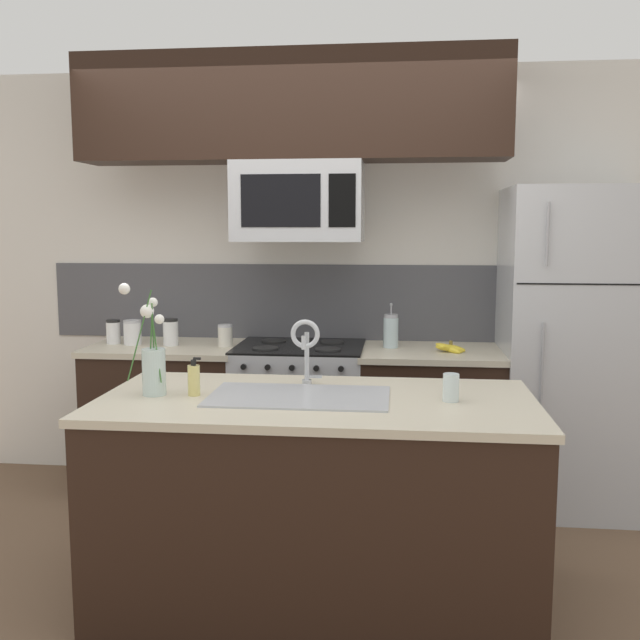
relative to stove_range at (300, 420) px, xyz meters
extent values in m
plane|color=brown|center=(0.00, -0.90, -0.46)|extent=(10.00, 10.00, 0.00)
cube|color=silver|center=(0.30, 0.38, 0.84)|extent=(5.20, 0.10, 2.60)
cube|color=#4C4C51|center=(0.00, 0.32, 0.69)|extent=(3.34, 0.01, 0.48)
cube|color=black|center=(-0.82, 0.00, -0.02)|extent=(0.89, 0.62, 0.88)
cube|color=beige|center=(-0.82, 0.00, 0.43)|extent=(0.92, 0.65, 0.03)
cube|color=black|center=(0.78, 0.00, -0.02)|extent=(0.80, 0.62, 0.88)
cube|color=beige|center=(0.78, 0.00, 0.43)|extent=(0.83, 0.65, 0.03)
cube|color=#B7BABF|center=(0.00, 0.00, -0.01)|extent=(0.76, 0.62, 0.91)
cube|color=black|center=(0.00, 0.00, 0.45)|extent=(0.76, 0.62, 0.01)
cylinder|color=black|center=(-0.18, -0.14, 0.46)|extent=(0.15, 0.15, 0.01)
cylinder|color=black|center=(0.18, -0.14, 0.46)|extent=(0.15, 0.15, 0.01)
cylinder|color=black|center=(-0.18, 0.14, 0.46)|extent=(0.15, 0.15, 0.01)
cylinder|color=black|center=(0.18, 0.14, 0.46)|extent=(0.15, 0.15, 0.01)
cylinder|color=black|center=(-0.27, -0.32, 0.39)|extent=(0.03, 0.02, 0.03)
cylinder|color=black|center=(-0.14, -0.32, 0.39)|extent=(0.03, 0.02, 0.03)
cylinder|color=black|center=(0.00, -0.32, 0.39)|extent=(0.03, 0.02, 0.03)
cylinder|color=black|center=(0.14, -0.32, 0.39)|extent=(0.03, 0.02, 0.03)
cylinder|color=black|center=(0.27, -0.32, 0.39)|extent=(0.03, 0.02, 0.03)
cube|color=#B7BABF|center=(0.00, -0.02, 1.31)|extent=(0.74, 0.40, 0.46)
cube|color=black|center=(-0.07, -0.22, 1.31)|extent=(0.45, 0.00, 0.29)
cube|color=black|center=(0.27, -0.22, 1.31)|extent=(0.15, 0.00, 0.29)
cube|color=black|center=(-0.04, -0.05, 1.84)|extent=(2.45, 0.34, 0.60)
cube|color=#B7BABF|center=(1.59, 0.02, 0.46)|extent=(0.80, 0.72, 1.85)
cube|color=black|center=(1.59, -0.34, 0.87)|extent=(0.77, 0.00, 0.01)
cylinder|color=#99999E|center=(1.35, -0.36, 1.13)|extent=(0.01, 0.01, 0.33)
cylinder|color=#99999E|center=(1.35, -0.36, 0.31)|extent=(0.01, 0.01, 0.70)
cylinder|color=silver|center=(-1.17, 0.02, 0.51)|extent=(0.09, 0.09, 0.13)
cylinder|color=black|center=(-1.17, 0.02, 0.59)|extent=(0.08, 0.08, 0.01)
cylinder|color=silver|center=(-1.04, 0.00, 0.52)|extent=(0.11, 0.11, 0.14)
cylinder|color=#B2B2B7|center=(-1.04, 0.00, 0.59)|extent=(0.11, 0.11, 0.02)
cylinder|color=silver|center=(-0.79, -0.01, 0.52)|extent=(0.09, 0.09, 0.15)
cylinder|color=black|center=(-0.79, -0.01, 0.60)|extent=(0.09, 0.09, 0.02)
cylinder|color=silver|center=(-0.45, -0.01, 0.51)|extent=(0.09, 0.09, 0.12)
cylinder|color=#B2B2B7|center=(-0.45, -0.01, 0.57)|extent=(0.09, 0.09, 0.01)
ellipsoid|color=yellow|center=(0.87, -0.07, 0.47)|extent=(0.16, 0.14, 0.07)
ellipsoid|color=yellow|center=(0.88, -0.05, 0.47)|extent=(0.17, 0.11, 0.07)
ellipsoid|color=yellow|center=(0.88, -0.07, 0.47)|extent=(0.18, 0.07, 0.05)
ellipsoid|color=yellow|center=(0.89, -0.05, 0.47)|extent=(0.18, 0.06, 0.07)
ellipsoid|color=yellow|center=(0.90, -0.07, 0.47)|extent=(0.17, 0.11, 0.07)
ellipsoid|color=yellow|center=(0.90, -0.05, 0.47)|extent=(0.15, 0.14, 0.07)
cylinder|color=brown|center=(0.89, -0.06, 0.50)|extent=(0.02, 0.02, 0.03)
cylinder|color=silver|center=(0.54, 0.06, 0.54)|extent=(0.09, 0.09, 0.18)
cylinder|color=#A3A3AA|center=(0.54, 0.06, 0.64)|extent=(0.08, 0.08, 0.02)
cylinder|color=#A3A3AA|center=(0.54, 0.06, 0.67)|extent=(0.01, 0.01, 0.05)
sphere|color=#A3A3AA|center=(0.54, 0.06, 0.71)|extent=(0.02, 0.02, 0.02)
cube|color=black|center=(0.24, -1.25, -0.02)|extent=(1.81, 0.87, 0.88)
cube|color=beige|center=(0.24, -1.25, 0.43)|extent=(1.84, 0.90, 0.03)
cube|color=#ADAFB5|center=(0.17, -1.25, 0.45)|extent=(0.76, 0.44, 0.01)
cube|color=#ADAFB5|center=(0.00, -1.25, 0.37)|extent=(0.30, 0.33, 0.15)
cube|color=#ADAFB5|center=(0.34, -1.25, 0.37)|extent=(0.30, 0.33, 0.15)
cylinder|color=#B7BABF|center=(0.17, -0.99, 0.46)|extent=(0.04, 0.04, 0.02)
cylinder|color=#B7BABF|center=(0.17, -0.99, 0.58)|extent=(0.02, 0.02, 0.22)
torus|color=#B7BABF|center=(0.17, -1.04, 0.69)|extent=(0.13, 0.02, 0.13)
cylinder|color=#B7BABF|center=(0.17, -1.10, 0.66)|extent=(0.02, 0.02, 0.06)
cube|color=#B7BABF|center=(0.21, -0.99, 0.48)|extent=(0.07, 0.01, 0.01)
cylinder|color=#DBCC75|center=(-0.28, -1.26, 0.51)|extent=(0.05, 0.05, 0.13)
cylinder|color=black|center=(-0.28, -1.26, 0.59)|extent=(0.02, 0.02, 0.02)
cube|color=black|center=(-0.27, -1.26, 0.61)|extent=(0.03, 0.01, 0.01)
cylinder|color=silver|center=(0.80, -1.25, 0.51)|extent=(0.07, 0.07, 0.12)
cylinder|color=silver|center=(-0.45, -1.27, 0.55)|extent=(0.10, 0.10, 0.20)
cylinder|color=silver|center=(-0.45, -1.27, 0.48)|extent=(0.09, 0.09, 0.06)
cylinder|color=#386B2D|center=(-0.43, -1.29, 0.64)|extent=(0.05, 0.05, 0.27)
sphere|color=white|center=(-0.41, -1.31, 0.78)|extent=(0.04, 0.04, 0.04)
cylinder|color=#386B2D|center=(-0.50, -1.30, 0.71)|extent=(0.10, 0.05, 0.39)
sphere|color=white|center=(-0.55, -1.32, 0.91)|extent=(0.05, 0.05, 0.05)
cylinder|color=#386B2D|center=(-0.46, -1.26, 0.68)|extent=(0.01, 0.04, 0.34)
sphere|color=white|center=(-0.46, -1.24, 0.84)|extent=(0.04, 0.04, 0.04)
cylinder|color=#386B2D|center=(-0.47, -1.27, 0.66)|extent=(0.03, 0.01, 0.30)
sphere|color=white|center=(-0.48, -1.27, 0.81)|extent=(0.06, 0.06, 0.06)
camera|label=1|loc=(0.58, -4.17, 1.16)|focal=40.00mm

